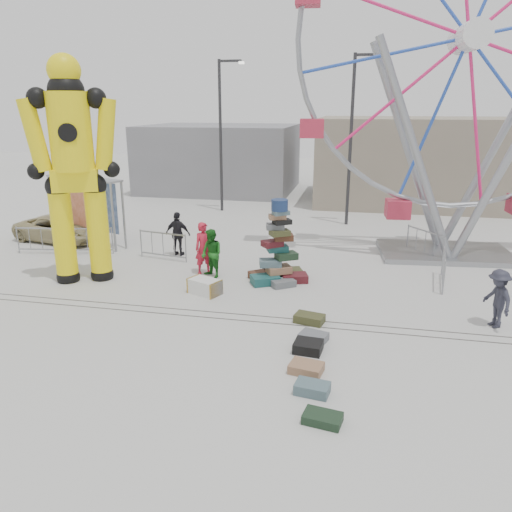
% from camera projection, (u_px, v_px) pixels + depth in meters
% --- Properties ---
extents(ground, '(90.00, 90.00, 0.00)m').
position_uv_depth(ground, '(215.00, 328.00, 13.37)').
color(ground, '#9E9E99').
rests_on(ground, ground).
extents(track_line_near, '(40.00, 0.04, 0.01)m').
position_uv_depth(track_line_near, '(221.00, 319.00, 13.93)').
color(track_line_near, '#47443F').
rests_on(track_line_near, ground).
extents(track_line_far, '(40.00, 0.04, 0.01)m').
position_uv_depth(track_line_far, '(225.00, 313.00, 14.31)').
color(track_line_far, '#47443F').
rests_on(track_line_far, ground).
extents(building_right, '(12.00, 8.00, 5.00)m').
position_uv_depth(building_right, '(420.00, 161.00, 29.99)').
color(building_right, gray).
rests_on(building_right, ground).
extents(building_left, '(10.00, 8.00, 4.40)m').
position_uv_depth(building_left, '(221.00, 158.00, 34.51)').
color(building_left, gray).
rests_on(building_left, ground).
extents(lamp_post_right, '(1.41, 0.25, 8.00)m').
position_uv_depth(lamp_post_right, '(353.00, 132.00, 23.63)').
color(lamp_post_right, '#2D2D30').
rests_on(lamp_post_right, ground).
extents(lamp_post_left, '(1.41, 0.25, 8.00)m').
position_uv_depth(lamp_post_left, '(222.00, 129.00, 26.88)').
color(lamp_post_left, '#2D2D30').
rests_on(lamp_post_left, ground).
extents(suitcase_tower, '(2.14, 1.89, 2.80)m').
position_uv_depth(suitcase_tower, '(278.00, 259.00, 16.73)').
color(suitcase_tower, '#1C5555').
rests_on(suitcase_tower, ground).
extents(crash_test_dummy, '(2.88, 1.71, 7.46)m').
position_uv_depth(crash_test_dummy, '(74.00, 164.00, 15.89)').
color(crash_test_dummy, black).
rests_on(crash_test_dummy, ground).
extents(ferris_wheel, '(12.17, 3.43, 14.16)m').
position_uv_depth(ferris_wheel, '(466.00, 68.00, 17.79)').
color(ferris_wheel, gray).
rests_on(ferris_wheel, ground).
extents(banner_scaffold, '(3.94, 1.94, 2.86)m').
position_uv_depth(banner_scaffold, '(85.00, 194.00, 20.81)').
color(banner_scaffold, gray).
rests_on(banner_scaffold, ground).
extents(steamer_trunk, '(1.16, 0.95, 0.47)m').
position_uv_depth(steamer_trunk, '(205.00, 286.00, 15.73)').
color(steamer_trunk, silver).
rests_on(steamer_trunk, ground).
extents(row_case_0, '(0.88, 0.66, 0.23)m').
position_uv_depth(row_case_0, '(309.00, 319.00, 13.67)').
color(row_case_0, '#424422').
rests_on(row_case_0, ground).
extents(row_case_1, '(0.80, 0.69, 0.20)m').
position_uv_depth(row_case_1, '(313.00, 337.00, 12.62)').
color(row_case_1, slate).
rests_on(row_case_1, ground).
extents(row_case_2, '(0.73, 0.66, 0.25)m').
position_uv_depth(row_case_2, '(308.00, 347.00, 12.06)').
color(row_case_2, black).
rests_on(row_case_2, ground).
extents(row_case_3, '(0.81, 0.67, 0.21)m').
position_uv_depth(row_case_3, '(306.00, 368.00, 11.12)').
color(row_case_3, '#9C6F4F').
rests_on(row_case_3, ground).
extents(row_case_4, '(0.76, 0.56, 0.23)m').
position_uv_depth(row_case_4, '(312.00, 388.00, 10.31)').
color(row_case_4, slate).
rests_on(row_case_4, ground).
extents(row_case_5, '(0.79, 0.57, 0.18)m').
position_uv_depth(row_case_5, '(322.00, 418.00, 9.37)').
color(row_case_5, '#1C331F').
rests_on(row_case_5, ground).
extents(barricade_dummy_a, '(2.00, 0.37, 1.10)m').
position_uv_depth(barricade_dummy_a, '(42.00, 241.00, 19.84)').
color(barricade_dummy_a, gray).
rests_on(barricade_dummy_a, ground).
extents(barricade_dummy_b, '(1.96, 0.59, 1.10)m').
position_uv_depth(barricade_dummy_b, '(87.00, 241.00, 19.80)').
color(barricade_dummy_b, gray).
rests_on(barricade_dummy_b, ground).
extents(barricade_dummy_c, '(1.98, 0.47, 1.10)m').
position_uv_depth(barricade_dummy_c, '(163.00, 246.00, 19.11)').
color(barricade_dummy_c, gray).
rests_on(barricade_dummy_c, ground).
extents(barricade_wheel_front, '(0.34, 2.00, 1.10)m').
position_uv_depth(barricade_wheel_front, '(443.00, 268.00, 16.46)').
color(barricade_wheel_front, gray).
rests_on(barricade_wheel_front, ground).
extents(barricade_wheel_back, '(1.26, 1.67, 1.10)m').
position_uv_depth(barricade_wheel_back, '(425.00, 244.00, 19.37)').
color(barricade_wheel_back, gray).
rests_on(barricade_wheel_back, ground).
extents(pedestrian_red, '(0.80, 0.76, 1.85)m').
position_uv_depth(pedestrian_red, '(204.00, 248.00, 17.43)').
color(pedestrian_red, '#B61A2F').
rests_on(pedestrian_red, ground).
extents(pedestrian_green, '(1.04, 1.01, 1.69)m').
position_uv_depth(pedestrian_green, '(212.00, 254.00, 17.06)').
color(pedestrian_green, '#186219').
rests_on(pedestrian_green, ground).
extents(pedestrian_black, '(1.05, 0.50, 1.74)m').
position_uv_depth(pedestrian_black, '(178.00, 234.00, 19.55)').
color(pedestrian_black, black).
rests_on(pedestrian_black, ground).
extents(pedestrian_grey, '(0.92, 1.18, 1.61)m').
position_uv_depth(pedestrian_grey, '(497.00, 299.00, 13.23)').
color(pedestrian_grey, '#252632').
rests_on(pedestrian_grey, ground).
extents(parked_suv, '(4.28, 2.55, 1.11)m').
position_uv_depth(parked_suv, '(59.00, 229.00, 21.72)').
color(parked_suv, tan).
rests_on(parked_suv, ground).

